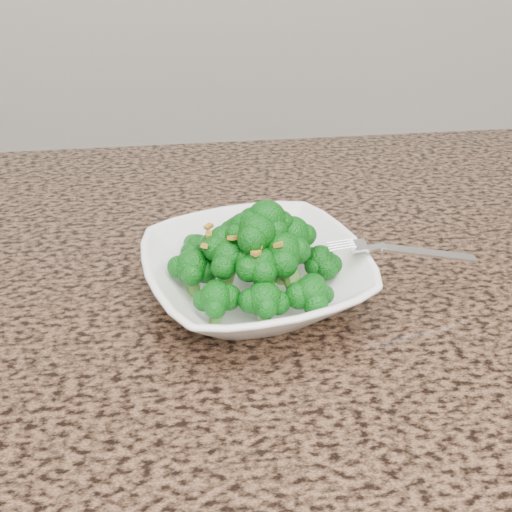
{
  "coord_description": "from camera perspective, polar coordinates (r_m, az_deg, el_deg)",
  "views": [
    {
      "loc": [
        0.05,
        -0.11,
        1.27
      ],
      "look_at": [
        0.12,
        0.4,
        0.95
      ],
      "focal_mm": 45.0,
      "sensor_mm": 36.0,
      "label": 1
    }
  ],
  "objects": [
    {
      "name": "broccoli_pile",
      "position": [
        0.59,
        0.0,
        2.84
      ],
      "size": [
        0.19,
        0.19,
        0.06
      ],
      "primitive_type": null,
      "color": "#0A5F0E",
      "rests_on": "bowl"
    },
    {
      "name": "garlic_topping",
      "position": [
        0.58,
        0.0,
        5.89
      ],
      "size": [
        0.11,
        0.11,
        0.01
      ],
      "primitive_type": null,
      "color": "#B3822B",
      "rests_on": "broccoli_pile"
    },
    {
      "name": "granite_counter",
      "position": [
        0.57,
        -10.79,
        -11.9
      ],
      "size": [
        1.64,
        1.04,
        0.03
      ],
      "primitive_type": "cube",
      "color": "brown",
      "rests_on": "cabinet"
    },
    {
      "name": "bowl",
      "position": [
        0.62,
        0.0,
        -1.86
      ],
      "size": [
        0.25,
        0.25,
        0.05
      ],
      "primitive_type": "imported",
      "rotation": [
        0.0,
        0.0,
        0.22
      ],
      "color": "white",
      "rests_on": "granite_counter"
    },
    {
      "name": "fork",
      "position": [
        0.62,
        10.9,
        0.74
      ],
      "size": [
        0.16,
        0.03,
        0.01
      ],
      "primitive_type": null,
      "rotation": [
        0.0,
        0.0,
        0.01
      ],
      "color": "silver",
      "rests_on": "bowl"
    }
  ]
}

